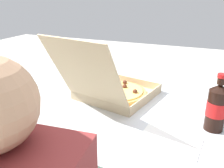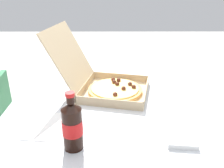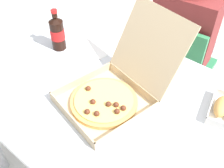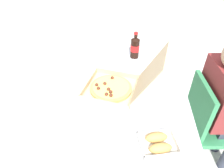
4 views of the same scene
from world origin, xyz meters
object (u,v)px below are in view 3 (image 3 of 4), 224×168
(diner_person, at_px, (185,35))
(cola_bottle, at_px, (57,33))
(pizza_box_open, at_px, (112,92))
(chair, at_px, (176,66))
(paper_menu, at_px, (97,45))

(diner_person, height_order, cola_bottle, diner_person)
(diner_person, xyz_separation_m, pizza_box_open, (0.04, -0.77, 0.12))
(chair, height_order, cola_bottle, cola_bottle)
(diner_person, xyz_separation_m, cola_bottle, (-0.42, -0.65, 0.17))
(diner_person, relative_size, paper_menu, 5.48)
(pizza_box_open, bearing_deg, cola_bottle, 166.16)
(pizza_box_open, xyz_separation_m, cola_bottle, (-0.46, 0.11, 0.05))
(chair, distance_m, cola_bottle, 0.82)
(paper_menu, bearing_deg, pizza_box_open, -32.74)
(chair, distance_m, pizza_box_open, 0.78)
(paper_menu, bearing_deg, cola_bottle, -127.94)
(chair, bearing_deg, diner_person, 95.40)
(paper_menu, bearing_deg, chair, 63.61)
(pizza_box_open, height_order, cola_bottle, pizza_box_open)
(cola_bottle, bearing_deg, paper_menu, 46.01)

